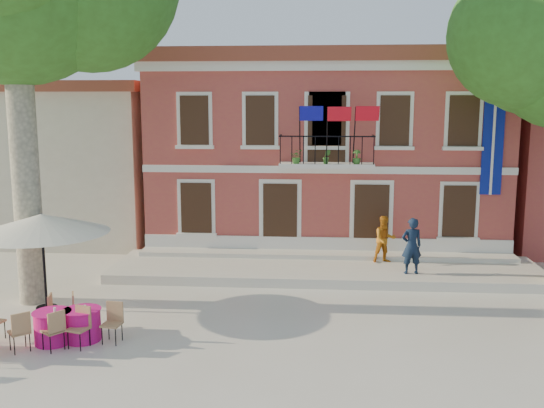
{
  "coord_description": "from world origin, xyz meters",
  "views": [
    {
      "loc": [
        1.69,
        -15.05,
        5.55
      ],
      "look_at": [
        0.3,
        3.5,
        2.48
      ],
      "focal_mm": 40.0,
      "sensor_mm": 36.0,
      "label": 1
    }
  ],
  "objects_px": {
    "patio_umbrella": "(42,224)",
    "pedestrian_orange": "(385,239)",
    "cafe_table_3": "(82,323)",
    "pedestrian_navy": "(412,246)",
    "cafe_table_1": "(53,325)"
  },
  "relations": [
    {
      "from": "patio_umbrella",
      "to": "cafe_table_1",
      "type": "relative_size",
      "value": 1.96
    },
    {
      "from": "pedestrian_orange",
      "to": "cafe_table_3",
      "type": "bearing_deg",
      "value": -153.88
    },
    {
      "from": "patio_umbrella",
      "to": "cafe_table_3",
      "type": "xyz_separation_m",
      "value": [
        1.84,
        -2.06,
        -1.96
      ]
    },
    {
      "from": "patio_umbrella",
      "to": "cafe_table_3",
      "type": "bearing_deg",
      "value": -48.32
    },
    {
      "from": "patio_umbrella",
      "to": "cafe_table_3",
      "type": "relative_size",
      "value": 1.92
    },
    {
      "from": "patio_umbrella",
      "to": "cafe_table_1",
      "type": "distance_m",
      "value": 3.23
    },
    {
      "from": "pedestrian_navy",
      "to": "cafe_table_1",
      "type": "xyz_separation_m",
      "value": [
        -9.12,
        -5.58,
        -0.76
      ]
    },
    {
      "from": "patio_umbrella",
      "to": "pedestrian_orange",
      "type": "relative_size",
      "value": 2.26
    },
    {
      "from": "pedestrian_navy",
      "to": "pedestrian_orange",
      "type": "height_order",
      "value": "pedestrian_navy"
    },
    {
      "from": "pedestrian_navy",
      "to": "cafe_table_1",
      "type": "relative_size",
      "value": 0.97
    },
    {
      "from": "patio_umbrella",
      "to": "pedestrian_orange",
      "type": "xyz_separation_m",
      "value": [
        9.63,
        4.61,
        -1.3
      ]
    },
    {
      "from": "patio_umbrella",
      "to": "pedestrian_orange",
      "type": "bearing_deg",
      "value": 25.59
    },
    {
      "from": "pedestrian_orange",
      "to": "cafe_table_3",
      "type": "distance_m",
      "value": 10.28
    },
    {
      "from": "pedestrian_orange",
      "to": "pedestrian_navy",
      "type": "bearing_deg",
      "value": -76.67
    },
    {
      "from": "pedestrian_navy",
      "to": "pedestrian_orange",
      "type": "xyz_separation_m",
      "value": [
        -0.69,
        1.3,
        -0.1
      ]
    }
  ]
}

